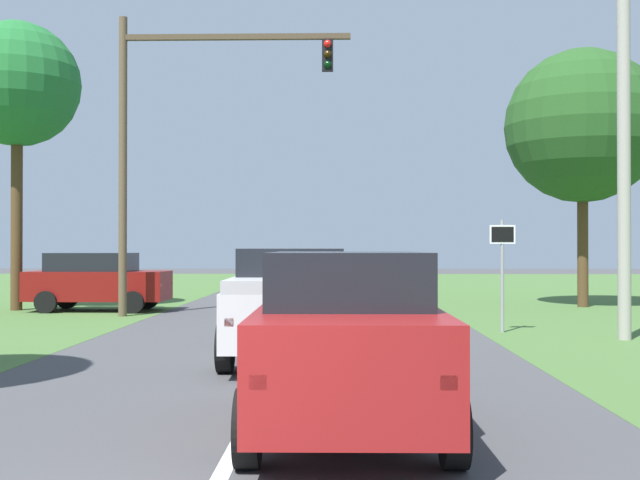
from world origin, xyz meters
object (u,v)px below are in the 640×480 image
object	(u,v)px
pickup_truck_lead	(292,303)
utility_pole_right	(624,110)
keep_moving_sign	(502,260)
crossing_suv_far	(97,281)
oak_tree_right	(582,126)
red_suv_near	(347,337)
traffic_light	(177,123)
extra_tree_1	(17,86)

from	to	relation	value
pickup_truck_lead	utility_pole_right	size ratio (longest dim) A/B	0.53
keep_moving_sign	crossing_suv_far	bearing A→B (deg)	152.32
oak_tree_right	utility_pole_right	xyz separation A→B (m)	(-2.02, -9.43, -1.08)
red_suv_near	crossing_suv_far	bearing A→B (deg)	115.58
keep_moving_sign	oak_tree_right	xyz separation A→B (m)	(4.36, 8.00, 4.38)
traffic_light	utility_pole_right	bearing A→B (deg)	-26.88
extra_tree_1	traffic_light	bearing A→B (deg)	-20.78
pickup_truck_lead	utility_pole_right	xyz separation A→B (m)	(7.02, 3.14, 3.99)
pickup_truck_lead	keep_moving_sign	bearing A→B (deg)	44.26
crossing_suv_far	utility_pole_right	distance (m)	16.18
traffic_light	extra_tree_1	distance (m)	6.13
red_suv_near	utility_pole_right	world-z (taller)	utility_pole_right
oak_tree_right	extra_tree_1	world-z (taller)	extra_tree_1
traffic_light	oak_tree_right	xyz separation A→B (m)	(12.91, 3.91, 0.45)
pickup_truck_lead	keep_moving_sign	size ratio (longest dim) A/B	1.99
traffic_light	crossing_suv_far	distance (m)	5.82
red_suv_near	utility_pole_right	distance (m)	11.28
oak_tree_right	crossing_suv_far	xyz separation A→B (m)	(-15.81, -1.99, -5.12)
red_suv_near	pickup_truck_lead	size ratio (longest dim) A/B	0.84
pickup_truck_lead	keep_moving_sign	distance (m)	6.58
keep_moving_sign	extra_tree_1	xyz separation A→B (m)	(-14.10, 6.20, 5.47)
keep_moving_sign	utility_pole_right	distance (m)	4.28
crossing_suv_far	oak_tree_right	bearing A→B (deg)	7.19
red_suv_near	keep_moving_sign	xyz separation A→B (m)	(3.77, 10.04, 0.67)
extra_tree_1	oak_tree_right	bearing A→B (deg)	5.58
traffic_light	keep_moving_sign	world-z (taller)	traffic_light
red_suv_near	utility_pole_right	xyz separation A→B (m)	(6.11, 8.62, 3.96)
red_suv_near	traffic_light	world-z (taller)	traffic_light
pickup_truck_lead	crossing_suv_far	size ratio (longest dim) A/B	1.23
utility_pole_right	pickup_truck_lead	bearing A→B (deg)	-155.89
red_suv_near	pickup_truck_lead	distance (m)	5.55
traffic_light	crossing_suv_far	world-z (taller)	traffic_light
pickup_truck_lead	keep_moving_sign	world-z (taller)	keep_moving_sign
red_suv_near	crossing_suv_far	xyz separation A→B (m)	(-7.68, 16.05, -0.07)
extra_tree_1	crossing_suv_far	bearing A→B (deg)	-4.11
pickup_truck_lead	utility_pole_right	distance (m)	8.66
crossing_suv_far	utility_pole_right	size ratio (longest dim) A/B	0.43
pickup_truck_lead	extra_tree_1	bearing A→B (deg)	131.17
extra_tree_1	pickup_truck_lead	bearing A→B (deg)	-48.83
traffic_light	keep_moving_sign	xyz separation A→B (m)	(8.55, -4.09, -3.93)
red_suv_near	pickup_truck_lead	xyz separation A→B (m)	(-0.91, 5.48, -0.02)
pickup_truck_lead	traffic_light	distance (m)	10.55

